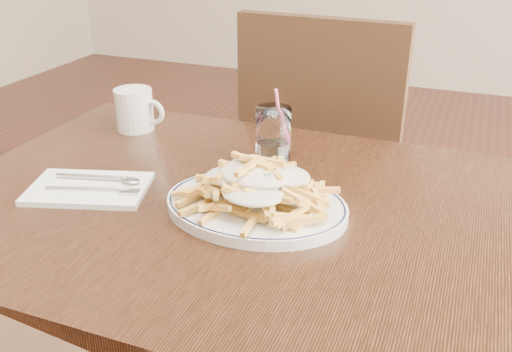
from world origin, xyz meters
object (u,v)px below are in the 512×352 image
at_px(fries_plate, 256,206).
at_px(chair_far, 327,157).
at_px(table, 256,241).
at_px(water_glass, 273,139).
at_px(loaded_fries, 256,180).
at_px(coffee_mug, 135,110).

bearing_deg(fries_plate, chair_far, 93.98).
distance_m(table, water_glass, 0.24).
xyz_separation_m(loaded_fries, water_glass, (-0.05, 0.22, -0.01)).
bearing_deg(loaded_fries, fries_plate, -171.87).
height_order(table, coffee_mug, coffee_mug).
distance_m(table, coffee_mug, 0.50).
distance_m(loaded_fries, water_glass, 0.22).
distance_m(chair_far, fries_plate, 0.74).
distance_m(fries_plate, coffee_mug, 0.51).
relative_size(fries_plate, coffee_mug, 3.05).
height_order(chair_far, loaded_fries, chair_far).
bearing_deg(table, coffee_mug, 148.26).
relative_size(water_glass, coffee_mug, 1.27).
bearing_deg(coffee_mug, table, -31.74).
relative_size(table, water_glass, 7.40).
bearing_deg(chair_far, table, -86.79).
bearing_deg(loaded_fries, coffee_mug, 146.44).
relative_size(chair_far, water_glass, 6.11).
distance_m(water_glass, coffee_mug, 0.38).
bearing_deg(water_glass, chair_far, 90.25).
xyz_separation_m(table, fries_plate, (0.01, -0.03, 0.09)).
height_order(chair_far, coffee_mug, chair_far).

